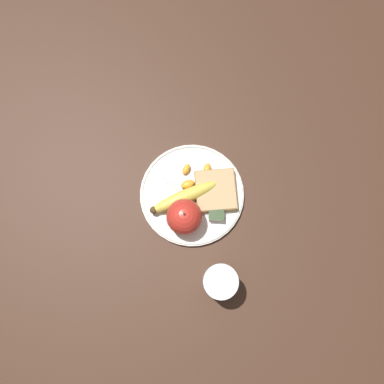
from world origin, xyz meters
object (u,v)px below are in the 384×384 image
at_px(plate, 192,194).
at_px(fork, 189,197).
at_px(juice_glass, 219,282).
at_px(bread_slice, 216,191).
at_px(apple, 184,217).
at_px(banana, 184,197).
at_px(jam_packet, 216,212).

bearing_deg(plate, fork, 134.83).
relative_size(juice_glass, bread_slice, 0.88).
bearing_deg(juice_glass, bread_slice, 3.86).
distance_m(juice_glass, bread_slice, 0.21).
xyz_separation_m(apple, fork, (0.06, -0.01, -0.04)).
distance_m(banana, jam_packet, 0.08).
distance_m(bread_slice, fork, 0.07).
bearing_deg(juice_glass, plate, 19.18).
height_order(plate, bread_slice, bread_slice).
distance_m(juice_glass, apple, 0.16).
bearing_deg(fork, juice_glass, -34.16).
height_order(apple, jam_packet, apple).
bearing_deg(bread_slice, jam_packet, -176.11).
relative_size(apple, banana, 0.54).
height_order(fork, jam_packet, jam_packet).
distance_m(banana, bread_slice, 0.08).
relative_size(apple, fork, 0.54).
bearing_deg(juice_glass, jam_packet, 3.85).
relative_size(bread_slice, fork, 0.65).
xyz_separation_m(plate, banana, (-0.01, 0.02, 0.02)).
bearing_deg(jam_packet, fork, 62.17).
bearing_deg(jam_packet, plate, 54.38).
bearing_deg(plate, jam_packet, -125.62).
distance_m(banana, fork, 0.02).
xyz_separation_m(juice_glass, banana, (0.19, 0.09, -0.02)).
xyz_separation_m(plate, apple, (-0.06, 0.01, 0.05)).
relative_size(fork, jam_packet, 3.89).
relative_size(juice_glass, banana, 0.58).
height_order(apple, banana, apple).
height_order(bread_slice, fork, bread_slice).
xyz_separation_m(banana, bread_slice, (0.02, -0.07, -0.01)).
bearing_deg(jam_packet, banana, 69.02).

